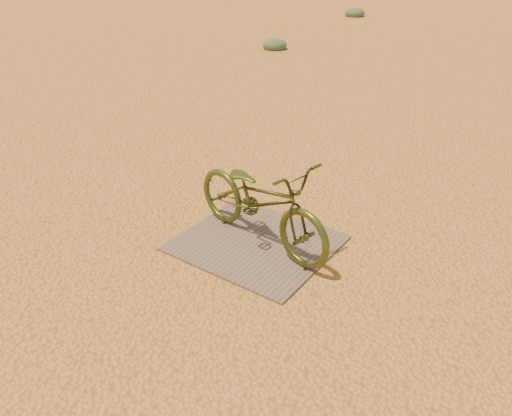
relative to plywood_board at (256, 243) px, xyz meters
The scene contains 5 objects.
ground 0.09m from the plywood_board, 160.52° to the right, with size 120.00×120.00×0.00m, color gold.
plywood_board is the anchor object (origin of this frame).
bicycle 0.46m from the plywood_board, 59.86° to the left, with size 0.59×1.71×0.90m, color #3F4A1A.
kale_a 9.77m from the plywood_board, 122.32° to the left, with size 0.66×0.66×0.36m, color #4D6241.
kale_c 16.49m from the plywood_board, 112.08° to the left, with size 0.74×0.74×0.41m, color #4D6241.
Camera 1 is at (2.47, -3.35, 2.65)m, focal length 35.00 mm.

